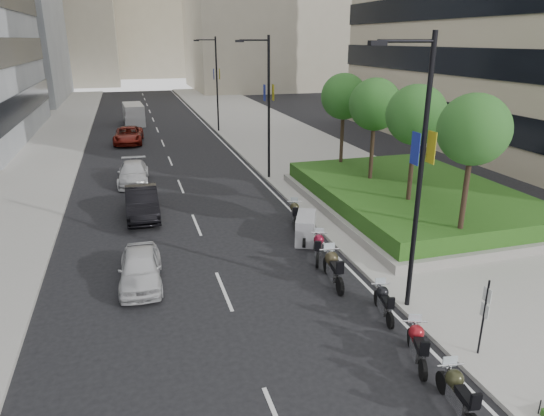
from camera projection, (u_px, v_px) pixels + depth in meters
name	position (u px, v px, depth m)	size (l,w,h in m)	color
ground	(298.00, 346.00, 14.61)	(160.00, 160.00, 0.00)	black
sidewalk_right	(282.00, 140.00, 44.15)	(10.00, 100.00, 0.15)	#9E9B93
sidewalk_left	(30.00, 155.00, 38.51)	(8.00, 100.00, 0.15)	#9E9B93
lane_edge	(225.00, 144.00, 42.75)	(0.12, 100.00, 0.01)	silver
lane_centre	(165.00, 148.00, 41.36)	(0.12, 100.00, 0.01)	silver
planter	(411.00, 203.00, 26.23)	(10.00, 14.00, 0.40)	gray
hedge	(412.00, 193.00, 26.03)	(9.40, 13.40, 0.80)	#214313
tree_0	(474.00, 130.00, 18.72)	(2.80, 2.80, 6.30)	#332319
tree_1	(416.00, 115.00, 22.34)	(2.80, 2.80, 6.30)	#332319
tree_2	(375.00, 105.00, 25.96)	(2.80, 2.80, 6.30)	#332319
tree_3	(344.00, 97.00, 29.58)	(2.80, 2.80, 6.30)	#332319
lamp_post_0	(417.00, 165.00, 14.96)	(2.34, 0.45, 9.00)	black
lamp_post_1	(266.00, 101.00, 30.34)	(2.34, 0.45, 9.00)	black
lamp_post_2	(215.00, 80.00, 46.64)	(2.34, 0.45, 9.00)	black
parking_sign	(484.00, 314.00, 13.61)	(0.06, 0.32, 2.50)	black
motorcycle_0	(458.00, 393.00, 11.83)	(0.71, 2.12, 1.06)	black
motorcycle_1	(417.00, 345.00, 13.74)	(0.91, 2.00, 1.04)	black
motorcycle_2	(384.00, 302.00, 16.04)	(0.68, 1.95, 0.98)	black
motorcycle_3	(333.00, 268.00, 18.18)	(0.79, 2.38, 1.19)	black
motorcycle_4	(318.00, 247.00, 20.21)	(1.01, 1.92, 1.02)	black
motorcycle_5	(306.00, 228.00, 22.06)	(1.56, 2.17, 1.22)	black
motorcycle_6	(295.00, 214.00, 24.04)	(0.85, 2.08, 1.06)	black
car_a	(141.00, 268.00, 18.12)	(1.54, 3.84, 1.31)	silver
car_b	(142.00, 203.00, 25.05)	(1.60, 4.60, 1.51)	black
car_c	(133.00, 173.00, 30.94)	(1.85, 4.55, 1.32)	#BDBDC0
car_d	(128.00, 135.00, 42.88)	(2.39, 5.17, 1.44)	maroon
delivery_van	(134.00, 115.00, 52.33)	(2.22, 5.23, 2.15)	#ACACAE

